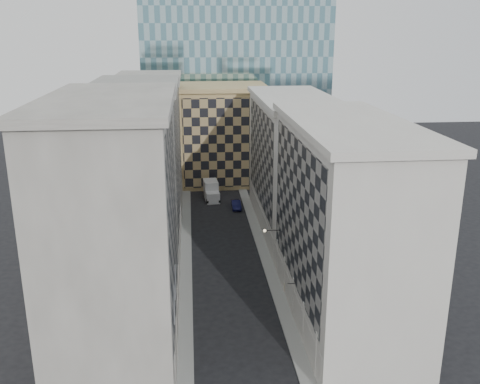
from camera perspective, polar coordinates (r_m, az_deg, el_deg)
sidewalk_west at (r=70.62m, az=-5.78°, el=-7.26°), size 1.50×100.00×0.15m
sidewalk_east at (r=71.25m, az=2.75°, el=-6.96°), size 1.50×100.00×0.15m
bldg_left_a at (r=49.00m, az=-12.86°, el=-4.01°), size 10.80×22.80×23.70m
bldg_left_b at (r=69.99m, az=-10.67°, el=2.08°), size 10.80×22.80×22.70m
bldg_left_c at (r=91.46m, az=-9.49°, el=5.34°), size 10.80×22.80×21.70m
bldg_right_a at (r=54.95m, az=10.94°, el=-3.22°), size 10.80×26.80×20.70m
bldg_right_b at (r=80.20m, az=5.65°, el=3.13°), size 10.80×28.80×19.70m
tan_block at (r=104.32m, az=-1.88°, el=6.23°), size 16.80×14.80×18.80m
church_tower at (r=116.46m, az=-3.44°, el=16.02°), size 7.20×7.20×51.50m
flagpoles_left at (r=45.59m, az=-6.98°, el=-10.63°), size 0.10×6.33×2.33m
bracket_lamp at (r=63.30m, az=2.81°, el=-4.14°), size 1.98×0.36×0.36m
box_truck at (r=94.64m, az=-3.08°, el=0.05°), size 2.82×5.99×3.20m
dark_car at (r=89.71m, az=-0.42°, el=-1.36°), size 1.51×4.24×1.39m
shop_sign at (r=55.57m, az=4.83°, el=-10.02°), size 1.12×0.62×0.70m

